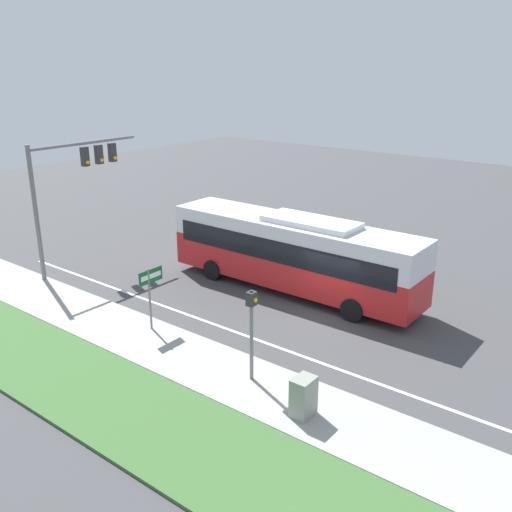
# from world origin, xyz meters

# --- Properties ---
(ground_plane) EXTENTS (80.00, 80.00, 0.00)m
(ground_plane) POSITION_xyz_m (0.00, 0.00, 0.00)
(ground_plane) COLOR #424244
(sidewalk) EXTENTS (2.80, 80.00, 0.12)m
(sidewalk) POSITION_xyz_m (-6.20, 0.00, 0.06)
(sidewalk) COLOR #9E9E99
(sidewalk) RESTS_ON ground_plane
(grass_verge) EXTENTS (3.60, 80.00, 0.10)m
(grass_verge) POSITION_xyz_m (-9.40, 0.00, 0.05)
(grass_verge) COLOR #3D6633
(grass_verge) RESTS_ON ground_plane
(lane_divider_near) EXTENTS (0.14, 30.00, 0.01)m
(lane_divider_near) POSITION_xyz_m (-3.60, 0.00, 0.00)
(lane_divider_near) COLOR silver
(lane_divider_near) RESTS_ON ground_plane
(bus) EXTENTS (2.63, 11.78, 3.42)m
(bus) POSITION_xyz_m (1.11, 2.62, 1.88)
(bus) COLOR red
(bus) RESTS_ON ground_plane
(signal_gantry) EXTENTS (5.93, 0.41, 6.28)m
(signal_gantry) POSITION_xyz_m (-3.00, 12.23, 4.60)
(signal_gantry) COLOR slate
(signal_gantry) RESTS_ON ground_plane
(pedestrian_signal) EXTENTS (0.28, 0.34, 3.10)m
(pedestrian_signal) POSITION_xyz_m (-5.98, -0.69, 2.11)
(pedestrian_signal) COLOR slate
(pedestrian_signal) RESTS_ON ground_plane
(street_sign) EXTENTS (1.12, 0.08, 2.51)m
(street_sign) POSITION_xyz_m (-5.42, 4.50, 1.77)
(street_sign) COLOR slate
(street_sign) RESTS_ON ground_plane
(utility_cabinet) EXTENTS (0.71, 0.53, 1.18)m
(utility_cabinet) POSITION_xyz_m (-6.61, -3.05, 0.71)
(utility_cabinet) COLOR gray
(utility_cabinet) RESTS_ON sidewalk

